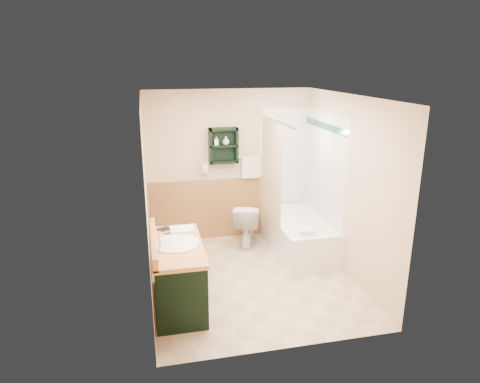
# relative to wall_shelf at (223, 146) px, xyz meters

# --- Properties ---
(floor) EXTENTS (3.00, 3.00, 0.00)m
(floor) POSITION_rel_wall_shelf_xyz_m (0.10, -1.41, -1.55)
(floor) COLOR #C4B08F
(floor) RESTS_ON ground
(back_wall) EXTENTS (2.60, 0.04, 2.40)m
(back_wall) POSITION_rel_wall_shelf_xyz_m (0.10, 0.11, -0.35)
(back_wall) COLOR beige
(back_wall) RESTS_ON ground
(left_wall) EXTENTS (0.04, 3.00, 2.40)m
(left_wall) POSITION_rel_wall_shelf_xyz_m (-1.22, -1.41, -0.35)
(left_wall) COLOR beige
(left_wall) RESTS_ON ground
(right_wall) EXTENTS (0.04, 3.00, 2.40)m
(right_wall) POSITION_rel_wall_shelf_xyz_m (1.42, -1.41, -0.35)
(right_wall) COLOR beige
(right_wall) RESTS_ON ground
(ceiling) EXTENTS (2.60, 3.00, 0.04)m
(ceiling) POSITION_rel_wall_shelf_xyz_m (0.10, -1.41, 0.87)
(ceiling) COLOR white
(ceiling) RESTS_ON back_wall
(wainscot_left) EXTENTS (2.98, 2.98, 1.00)m
(wainscot_left) POSITION_rel_wall_shelf_xyz_m (-1.19, -1.41, -1.05)
(wainscot_left) COLOR #AE7C46
(wainscot_left) RESTS_ON left_wall
(wainscot_back) EXTENTS (2.58, 2.58, 1.00)m
(wainscot_back) POSITION_rel_wall_shelf_xyz_m (0.10, 0.08, -1.05)
(wainscot_back) COLOR #AE7C46
(wainscot_back) RESTS_ON back_wall
(mirror_frame) EXTENTS (1.30, 1.30, 1.00)m
(mirror_frame) POSITION_rel_wall_shelf_xyz_m (-1.17, -1.96, -0.05)
(mirror_frame) COLOR brown
(mirror_frame) RESTS_ON left_wall
(mirror_glass) EXTENTS (1.20, 1.20, 0.90)m
(mirror_glass) POSITION_rel_wall_shelf_xyz_m (-1.17, -1.96, -0.05)
(mirror_glass) COLOR white
(mirror_glass) RESTS_ON left_wall
(tile_right) EXTENTS (1.50, 1.50, 2.10)m
(tile_right) POSITION_rel_wall_shelf_xyz_m (1.38, -0.66, -0.50)
(tile_right) COLOR white
(tile_right) RESTS_ON right_wall
(tile_back) EXTENTS (0.95, 0.95, 2.10)m
(tile_back) POSITION_rel_wall_shelf_xyz_m (1.13, 0.07, -0.50)
(tile_back) COLOR white
(tile_back) RESTS_ON back_wall
(tile_accent) EXTENTS (1.50, 1.50, 0.10)m
(tile_accent) POSITION_rel_wall_shelf_xyz_m (1.37, -0.66, 0.35)
(tile_accent) COLOR #12412D
(tile_accent) RESTS_ON right_wall
(wall_shelf) EXTENTS (0.45, 0.15, 0.55)m
(wall_shelf) POSITION_rel_wall_shelf_xyz_m (0.00, 0.00, 0.00)
(wall_shelf) COLOR black
(wall_shelf) RESTS_ON back_wall
(hair_dryer) EXTENTS (0.10, 0.24, 0.18)m
(hair_dryer) POSITION_rel_wall_shelf_xyz_m (-0.30, 0.02, -0.35)
(hair_dryer) COLOR silver
(hair_dryer) RESTS_ON back_wall
(towel_bar) EXTENTS (0.40, 0.06, 0.40)m
(towel_bar) POSITION_rel_wall_shelf_xyz_m (0.45, 0.04, -0.20)
(towel_bar) COLOR silver
(towel_bar) RESTS_ON back_wall
(curtain_rod) EXTENTS (0.03, 1.60, 0.03)m
(curtain_rod) POSITION_rel_wall_shelf_xyz_m (0.63, -0.66, 0.45)
(curtain_rod) COLOR silver
(curtain_rod) RESTS_ON back_wall
(shower_curtain) EXTENTS (1.05, 1.05, 1.70)m
(shower_curtain) POSITION_rel_wall_shelf_xyz_m (0.63, -0.48, -0.40)
(shower_curtain) COLOR beige
(shower_curtain) RESTS_ON curtain_rod
(vanity) EXTENTS (0.59, 1.23, 0.78)m
(vanity) POSITION_rel_wall_shelf_xyz_m (-0.89, -1.84, -1.16)
(vanity) COLOR black
(vanity) RESTS_ON ground
(bathtub) EXTENTS (0.78, 1.50, 0.52)m
(bathtub) POSITION_rel_wall_shelf_xyz_m (1.03, -0.72, -1.29)
(bathtub) COLOR white
(bathtub) RESTS_ON ground
(toilet) EXTENTS (0.58, 0.78, 0.68)m
(toilet) POSITION_rel_wall_shelf_xyz_m (0.31, -0.31, -1.21)
(toilet) COLOR white
(toilet) RESTS_ON ground
(counter_towel) EXTENTS (0.29, 0.23, 0.04)m
(counter_towel) POSITION_rel_wall_shelf_xyz_m (-0.80, -1.45, -0.75)
(counter_towel) COLOR silver
(counter_towel) RESTS_ON vanity
(vanity_book) EXTENTS (0.14, 0.09, 0.20)m
(vanity_book) POSITION_rel_wall_shelf_xyz_m (-1.06, -1.43, -0.67)
(vanity_book) COLOR black
(vanity_book) RESTS_ON vanity
(tub_towel) EXTENTS (0.21, 0.18, 0.07)m
(tub_towel) POSITION_rel_wall_shelf_xyz_m (0.90, -1.27, -1.00)
(tub_towel) COLOR silver
(tub_towel) RESTS_ON bathtub
(soap_bottle_a) EXTENTS (0.09, 0.14, 0.06)m
(soap_bottle_a) POSITION_rel_wall_shelf_xyz_m (-0.11, -0.01, 0.05)
(soap_bottle_a) COLOR white
(soap_bottle_a) RESTS_ON wall_shelf
(soap_bottle_b) EXTENTS (0.12, 0.14, 0.10)m
(soap_bottle_b) POSITION_rel_wall_shelf_xyz_m (0.04, -0.01, 0.07)
(soap_bottle_b) COLOR white
(soap_bottle_b) RESTS_ON wall_shelf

